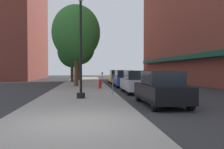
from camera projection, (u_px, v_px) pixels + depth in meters
name	position (u px, v px, depth m)	size (l,w,h in m)	color
ground_plane	(121.00, 86.00, 25.74)	(90.00, 90.00, 0.00)	#2D2D30
sidewalk_slab	(83.00, 85.00, 26.33)	(4.80, 50.00, 0.12)	gray
building_right_brick	(203.00, 1.00, 30.59)	(6.80, 40.00, 20.84)	brown
building_far_background	(22.00, 31.00, 42.95)	(6.80, 18.00, 17.21)	brown
lamppost	(81.00, 43.00, 13.67)	(0.48, 0.48, 5.90)	black
fire_hydrant	(100.00, 84.00, 20.77)	(0.33, 0.26, 0.79)	red
parking_meter_near	(113.00, 82.00, 15.50)	(0.14, 0.09, 1.31)	slate
parking_meter_far	(102.00, 77.00, 26.70)	(0.14, 0.09, 1.31)	slate
tree_near	(72.00, 51.00, 31.61)	(3.75, 3.75, 6.18)	#422D1E
tree_mid	(76.00, 33.00, 23.59)	(4.67, 4.67, 7.88)	#4C3823
tree_far	(79.00, 47.00, 37.04)	(4.63, 4.63, 7.65)	#422D1E
car_black	(161.00, 89.00, 11.76)	(1.80, 4.30, 1.66)	black
car_silver	(136.00, 82.00, 17.85)	(1.80, 4.30, 1.66)	black
car_blue	(124.00, 79.00, 23.91)	(1.80, 4.30, 1.66)	black
car_yellow	(117.00, 77.00, 29.51)	(1.80, 4.30, 1.66)	black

